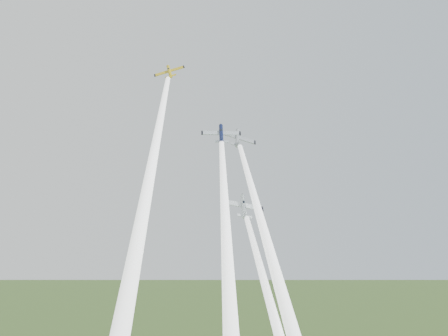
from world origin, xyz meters
TOP-DOWN VIEW (x-y plane):
  - plane_yellow at (-7.48, 6.04)m, footprint 6.88×7.84m
  - smoke_trail_yellow at (-18.09, -20.43)m, footprint 22.46×51.12m
  - plane_navy at (0.75, -2.57)m, footprint 9.56×8.71m
  - smoke_trail_navy at (-6.88, -24.70)m, footprint 16.67×42.27m
  - plane_silver_right at (7.49, 5.18)m, footprint 10.58×8.13m
  - smoke_trail_silver_right at (2.61, -20.70)m, footprint 11.68×49.31m
  - plane_silver_low at (3.25, -7.65)m, footprint 9.62×7.70m

SIDE VIEW (x-z plane):
  - smoke_trail_silver_right at x=2.61m, z-range 52.29..98.79m
  - smoke_trail_navy at x=-6.88m, z-range 56.86..97.91m
  - plane_silver_low at x=3.25m, z-range 80.98..88.56m
  - smoke_trail_yellow at x=-18.09m, z-range 61.42..111.98m
  - plane_navy at x=0.75m, z-range 96.04..102.29m
  - plane_silver_right at x=7.49m, z-range 95.78..104.33m
  - plane_yellow at x=-7.48m, z-range 109.79..116.70m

